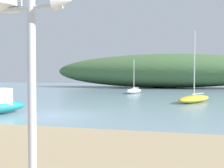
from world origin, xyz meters
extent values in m
plane|color=#7A99A8|center=(0.00, 0.00, 0.00)|extent=(120.00, 120.00, 0.00)
ellipsoid|color=#476B3D|center=(4.13, 32.72, 2.94)|extent=(38.60, 11.07, 5.87)
cylinder|color=silver|center=(3.48, -8.33, 1.70)|extent=(0.12, 0.12, 3.01)
cylinder|color=silver|center=(3.48, -8.33, 2.95)|extent=(0.99, 0.07, 0.07)
cylinder|color=white|center=(2.99, -8.33, 3.10)|extent=(0.60, 0.60, 0.21)
cone|color=silver|center=(3.98, -8.33, 3.01)|extent=(0.27, 0.25, 0.25)
ellipsoid|color=white|center=(1.38, 16.99, 0.30)|extent=(2.00, 3.52, 0.60)
cylinder|color=silver|center=(1.38, 16.99, 2.18)|extent=(0.08, 0.08, 3.53)
cylinder|color=silver|center=(1.53, 17.48, 0.67)|extent=(0.50, 1.46, 0.06)
ellipsoid|color=gold|center=(7.24, 8.21, 0.27)|extent=(3.34, 4.33, 0.55)
cylinder|color=silver|center=(7.24, 8.21, 2.92)|extent=(0.08, 0.08, 5.07)
cylinder|color=silver|center=(7.58, 8.76, 0.63)|extent=(1.07, 1.68, 0.06)
camera|label=1|loc=(5.42, -11.55, 1.98)|focal=39.87mm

